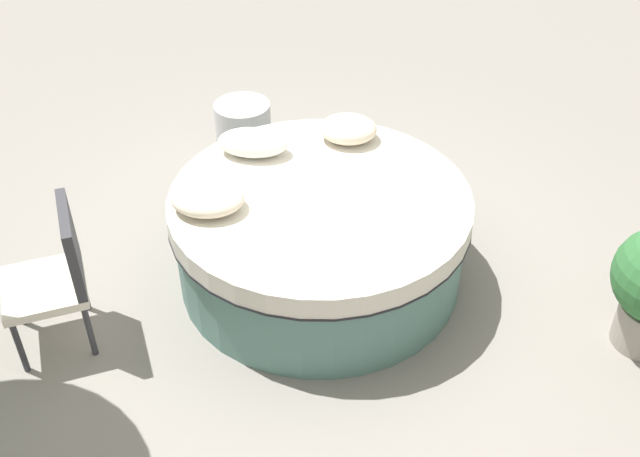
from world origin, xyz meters
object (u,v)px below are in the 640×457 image
round_bed (320,236)px  throw_pillow_1 (253,143)px  throw_pillow_0 (348,129)px  throw_pillow_2 (207,198)px  patio_chair (57,271)px  side_table (243,130)px

round_bed → throw_pillow_1: 0.83m
throw_pillow_0 → throw_pillow_2: 1.27m
throw_pillow_1 → throw_pillow_2: 0.71m
round_bed → throw_pillow_2: (-0.71, -0.23, 0.43)m
round_bed → throw_pillow_1: bearing=139.2°
throw_pillow_1 → round_bed: bearing=-40.8°
throw_pillow_1 → patio_chair: (-1.01, -1.24, -0.24)m
patio_chair → side_table: bearing=-42.5°
round_bed → patio_chair: patio_chair is taller
throw_pillow_0 → side_table: (-0.98, 0.82, -0.55)m
round_bed → throw_pillow_1: size_ratio=4.04×
round_bed → side_table: (-0.85, 1.56, -0.11)m
throw_pillow_0 → throw_pillow_1: bearing=-157.6°
round_bed → side_table: 1.78m
round_bed → throw_pillow_0: (0.13, 0.73, 0.44)m
throw_pillow_1 → side_table: throw_pillow_1 is taller
throw_pillow_2 → patio_chair: (-0.84, -0.54, -0.23)m
throw_pillow_0 → throw_pillow_2: size_ratio=0.88×
throw_pillow_2 → patio_chair: bearing=-147.1°
throw_pillow_1 → patio_chair: 1.62m
round_bed → throw_pillow_0: bearing=80.3°
round_bed → throw_pillow_2: throw_pillow_2 is taller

